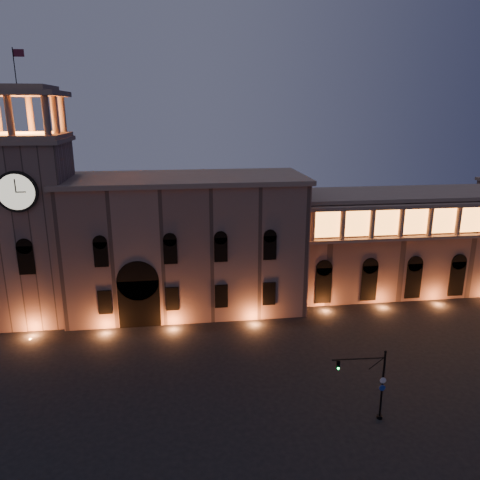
# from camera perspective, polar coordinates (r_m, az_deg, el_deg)

# --- Properties ---
(ground) EXTENTS (160.00, 160.00, 0.00)m
(ground) POSITION_cam_1_polar(r_m,az_deg,el_deg) (45.71, -2.86, -18.77)
(ground) COLOR black
(ground) RESTS_ON ground
(government_building) EXTENTS (30.80, 12.80, 17.60)m
(government_building) POSITION_cam_1_polar(r_m,az_deg,el_deg) (61.88, -6.63, -0.37)
(government_building) COLOR #7D5D51
(government_building) RESTS_ON ground
(clock_tower) EXTENTS (9.80, 9.80, 32.40)m
(clock_tower) POSITION_cam_1_polar(r_m,az_deg,el_deg) (62.55, -23.85, 2.06)
(clock_tower) COLOR #7D5D51
(clock_tower) RESTS_ON ground
(colonnade_wing) EXTENTS (40.60, 11.50, 14.50)m
(colonnade_wing) POSITION_cam_1_polar(r_m,az_deg,el_deg) (73.06, 21.15, -0.00)
(colonnade_wing) COLOR #78594D
(colonnade_wing) RESTS_ON ground
(traffic_light) EXTENTS (4.78, 0.58, 6.56)m
(traffic_light) POSITION_cam_1_polar(r_m,az_deg,el_deg) (42.87, 15.95, -16.51)
(traffic_light) COLOR black
(traffic_light) RESTS_ON ground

